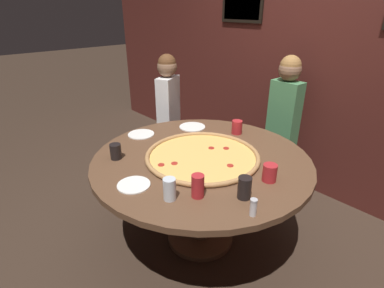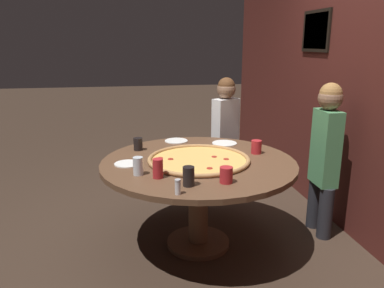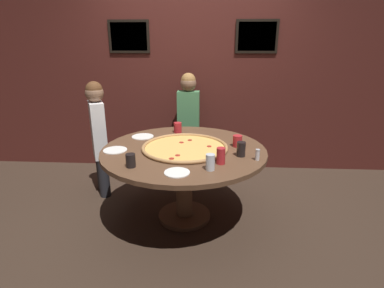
{
  "view_description": "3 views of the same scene",
  "coord_description": "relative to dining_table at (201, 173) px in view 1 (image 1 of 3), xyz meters",
  "views": [
    {
      "loc": [
        1.35,
        -1.31,
        1.72
      ],
      "look_at": [
        -0.05,
        -0.04,
        0.84
      ],
      "focal_mm": 28.0,
      "sensor_mm": 36.0,
      "label": 1
    },
    {
      "loc": [
        2.76,
        -0.54,
        1.64
      ],
      "look_at": [
        -0.09,
        -0.04,
        0.85
      ],
      "focal_mm": 35.0,
      "sensor_mm": 36.0,
      "label": 2
    },
    {
      "loc": [
        0.23,
        -2.63,
        1.69
      ],
      "look_at": [
        0.08,
        -0.04,
        0.8
      ],
      "focal_mm": 28.0,
      "sensor_mm": 36.0,
      "label": 3
    }
  ],
  "objects": [
    {
      "name": "drink_cup_by_shaker",
      "position": [
        -0.11,
        0.52,
        0.19
      ],
      "size": [
        0.09,
        0.09,
        0.11
      ],
      "primitive_type": "cylinder",
      "color": "#B22328",
      "rests_on": "dining_table"
    },
    {
      "name": "giant_pizza",
      "position": [
        0.01,
        0.0,
        0.15
      ],
      "size": [
        0.81,
        0.81,
        0.03
      ],
      "color": "#EAB75B",
      "rests_on": "dining_table"
    },
    {
      "name": "diner_side_right",
      "position": [
        -0.99,
        0.48,
        0.13
      ],
      "size": [
        0.25,
        0.34,
        1.3
      ],
      "rotation": [
        0.0,
        0.0,
        2.02
      ],
      "color": "#232328",
      "rests_on": "ground_plane"
    },
    {
      "name": "white_plate_beside_cup",
      "position": [
        -0.46,
        0.33,
        0.14
      ],
      "size": [
        0.23,
        0.23,
        0.01
      ],
      "primitive_type": "cylinder",
      "color": "white",
      "rests_on": "dining_table"
    },
    {
      "name": "back_wall",
      "position": [
        0.0,
        1.37,
        0.7
      ],
      "size": [
        6.4,
        0.08,
        2.6
      ],
      "color": "#4C1E19",
      "rests_on": "ground_plane"
    },
    {
      "name": "condiment_shaker",
      "position": [
        0.64,
        -0.25,
        0.18
      ],
      "size": [
        0.04,
        0.04,
        0.1
      ],
      "color": "silver",
      "rests_on": "dining_table"
    },
    {
      "name": "ground_plane",
      "position": [
        0.0,
        0.0,
        -0.6
      ],
      "size": [
        24.0,
        24.0,
        0.0
      ],
      "primitive_type": "plane",
      "color": "#38281E"
    },
    {
      "name": "dining_table",
      "position": [
        0.0,
        0.0,
        0.0
      ],
      "size": [
        1.54,
        1.54,
        0.74
      ],
      "color": "brown",
      "rests_on": "ground_plane"
    },
    {
      "name": "drink_cup_far_left",
      "position": [
        -0.38,
        -0.46,
        0.19
      ],
      "size": [
        0.08,
        0.08,
        0.11
      ],
      "primitive_type": "cylinder",
      "color": "black",
      "rests_on": "dining_table"
    },
    {
      "name": "drink_cup_near_left",
      "position": [
        0.33,
        -0.35,
        0.2
      ],
      "size": [
        0.07,
        0.07,
        0.14
      ],
      "primitive_type": "cylinder",
      "color": "#B22328",
      "rests_on": "dining_table"
    },
    {
      "name": "white_plate_far_back",
      "position": [
        -0.63,
        -0.09,
        0.14
      ],
      "size": [
        0.22,
        0.22,
        0.01
      ],
      "primitive_type": "cylinder",
      "color": "white",
      "rests_on": "dining_table"
    },
    {
      "name": "drink_cup_centre_back",
      "position": [
        0.5,
        0.09,
        0.19
      ],
      "size": [
        0.09,
        0.09,
        0.11
      ],
      "primitive_type": "cylinder",
      "color": "#B22328",
      "rests_on": "dining_table"
    },
    {
      "name": "diner_centre_back",
      "position": [
        -0.03,
        1.1,
        0.15
      ],
      "size": [
        0.33,
        0.2,
        1.33
      ],
      "rotation": [
        0.0,
        0.0,
        3.11
      ],
      "color": "#232328",
      "rests_on": "ground_plane"
    },
    {
      "name": "drink_cup_near_right",
      "position": [
        0.25,
        -0.48,
        0.2
      ],
      "size": [
        0.07,
        0.07,
        0.13
      ],
      "primitive_type": "cylinder",
      "color": "silver",
      "rests_on": "dining_table"
    },
    {
      "name": "white_plate_near_front",
      "position": [
        -0.01,
        -0.56,
        0.14
      ],
      "size": [
        0.2,
        0.2,
        0.01
      ],
      "primitive_type": "cylinder",
      "color": "white",
      "rests_on": "dining_table"
    },
    {
      "name": "drink_cup_beside_pizza",
      "position": [
        0.51,
        -0.17,
        0.2
      ],
      "size": [
        0.08,
        0.08,
        0.13
      ],
      "primitive_type": "cylinder",
      "color": "black",
      "rests_on": "dining_table"
    }
  ]
}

